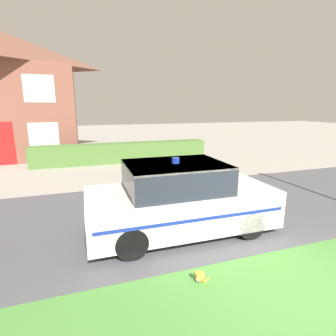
% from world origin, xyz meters
% --- Properties ---
extents(ground_plane, '(80.00, 80.00, 0.00)m').
position_xyz_m(ground_plane, '(0.00, 0.00, 0.00)').
color(ground_plane, gray).
extents(road_strip, '(28.00, 5.16, 0.01)m').
position_xyz_m(road_strip, '(0.00, 3.75, 0.01)').
color(road_strip, '#4C4C51').
rests_on(road_strip, ground).
extents(lawn_verge, '(28.00, 2.40, 0.01)m').
position_xyz_m(lawn_verge, '(0.00, -0.03, 0.00)').
color(lawn_verge, '#478438').
rests_on(lawn_verge, ground).
extents(garden_hedge, '(8.78, 0.85, 0.99)m').
position_xyz_m(garden_hedge, '(-1.05, 10.77, 0.49)').
color(garden_hedge, '#4C7233').
rests_on(garden_hedge, ground).
extents(police_car, '(4.17, 1.89, 1.71)m').
position_xyz_m(police_car, '(-1.09, 2.60, 0.77)').
color(police_car, black).
rests_on(police_car, road_strip).
extents(cat, '(0.29, 0.20, 0.24)m').
position_xyz_m(cat, '(-1.42, 0.81, 0.10)').
color(cat, orange).
rests_on(cat, ground).
extents(house_left, '(7.40, 5.68, 6.72)m').
position_xyz_m(house_left, '(-6.76, 14.60, 3.43)').
color(house_left, brown).
rests_on(house_left, ground).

